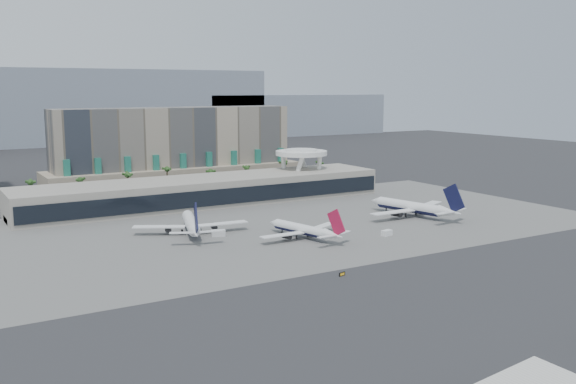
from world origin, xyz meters
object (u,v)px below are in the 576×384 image
service_vehicle_a (218,233)px  taxiway_sign (342,274)px  airliner_centre (304,229)px  airliner_left (191,224)px  airliner_right (413,207)px  service_vehicle_b (387,233)px

service_vehicle_a → taxiway_sign: service_vehicle_a is taller
airliner_centre → taxiway_sign: bearing=-121.6°
airliner_left → airliner_centre: (31.40, -26.47, -0.56)m
taxiway_sign → service_vehicle_a: bearing=84.0°
service_vehicle_a → taxiway_sign: 63.07m
airliner_centre → airliner_right: size_ratio=0.80×
airliner_left → airliner_right: airliner_right is taller
airliner_centre → taxiway_sign: size_ratio=15.43×
service_vehicle_b → taxiway_sign: service_vehicle_b is taller
airliner_left → service_vehicle_a: 11.18m
airliner_left → airliner_right: size_ratio=0.93×
airliner_right → service_vehicle_b: airliner_right is taller
airliner_centre → service_vehicle_b: airliner_centre is taller
airliner_right → airliner_left: bearing=157.3°
airliner_centre → airliner_right: bearing=-3.5°
airliner_right → taxiway_sign: size_ratio=19.28×
airliner_centre → taxiway_sign: airliner_centre is taller
airliner_centre → service_vehicle_a: (-24.59, 17.98, -2.02)m
service_vehicle_b → service_vehicle_a: bearing=138.0°
service_vehicle_a → taxiway_sign: bearing=-61.6°
airliner_centre → service_vehicle_b: (27.78, -11.91, -2.18)m
airliner_left → taxiway_sign: (16.54, -70.80, -3.24)m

